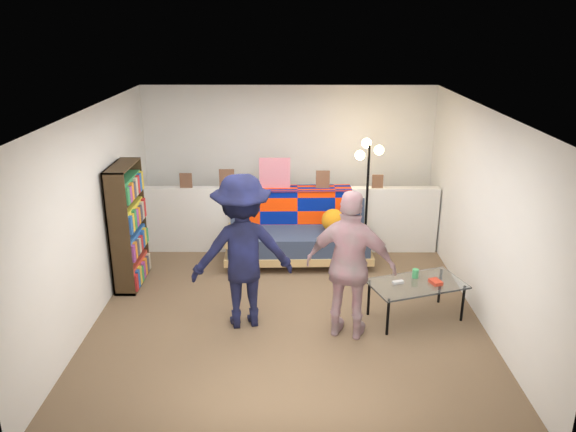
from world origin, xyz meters
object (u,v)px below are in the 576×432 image
object	(u,v)px
person_right	(351,266)
futon_sofa	(299,233)
bookshelf	(128,230)
floor_lamp	(368,175)
person_left	(242,252)
coffee_table	(417,285)

from	to	relation	value
person_right	futon_sofa	bearing A→B (deg)	-58.35
bookshelf	floor_lamp	xyz separation A→B (m)	(3.21, 0.95, 0.48)
person_left	futon_sofa	bearing A→B (deg)	-122.38
bookshelf	person_right	size ratio (longest dim) A/B	0.97
futon_sofa	coffee_table	bearing A→B (deg)	-51.69
coffee_table	floor_lamp	world-z (taller)	floor_lamp
floor_lamp	person_right	world-z (taller)	floor_lamp
futon_sofa	coffee_table	size ratio (longest dim) A/B	1.73
futon_sofa	person_left	world-z (taller)	person_left
coffee_table	floor_lamp	size ratio (longest dim) A/B	0.70
floor_lamp	person_right	distance (m)	2.33
futon_sofa	floor_lamp	size ratio (longest dim) A/B	1.20
futon_sofa	bookshelf	world-z (taller)	bookshelf
futon_sofa	person_right	xyz separation A→B (m)	(0.52, -2.08, 0.42)
coffee_table	person_right	world-z (taller)	person_right
person_left	floor_lamp	bearing A→B (deg)	-141.80
futon_sofa	person_left	distance (m)	2.00
person_left	person_right	size ratio (longest dim) A/B	1.06
futon_sofa	bookshelf	bearing A→B (deg)	-160.78
bookshelf	person_left	xyz separation A→B (m)	(1.58, -1.04, 0.13)
futon_sofa	floor_lamp	world-z (taller)	floor_lamp
coffee_table	bookshelf	bearing A→B (deg)	165.58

